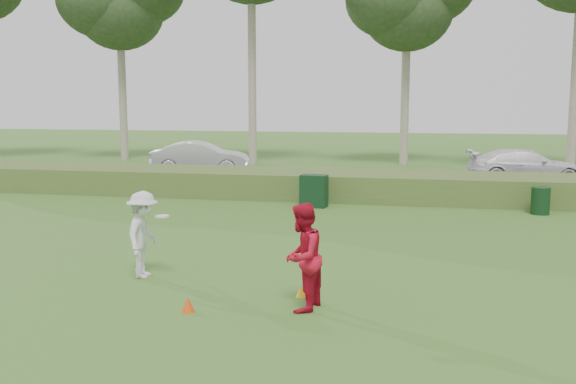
% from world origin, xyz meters
% --- Properties ---
extents(ground, '(120.00, 120.00, 0.00)m').
position_xyz_m(ground, '(0.00, 0.00, 0.00)').
color(ground, '#326020').
rests_on(ground, ground).
extents(reed_strip, '(80.00, 3.00, 0.90)m').
position_xyz_m(reed_strip, '(0.00, 12.00, 0.45)').
color(reed_strip, '#425D25').
rests_on(reed_strip, ground).
extents(park_road, '(80.00, 6.00, 0.06)m').
position_xyz_m(park_road, '(0.00, 17.00, 0.03)').
color(park_road, '#2D2D2D').
rests_on(park_road, ground).
extents(tree_2, '(6.50, 6.50, 12.00)m').
position_xyz_m(tree_2, '(-14.00, 24.00, 8.97)').
color(tree_2, gray).
rests_on(tree_2, ground).
extents(tree_4, '(6.24, 6.24, 11.50)m').
position_xyz_m(tree_4, '(2.00, 24.50, 8.59)').
color(tree_4, gray).
rests_on(tree_4, ground).
extents(player_white, '(0.90, 1.14, 1.69)m').
position_xyz_m(player_white, '(-2.20, 0.84, 0.84)').
color(player_white, silver).
rests_on(player_white, ground).
extents(player_red, '(0.81, 0.97, 1.78)m').
position_xyz_m(player_red, '(1.19, -0.48, 0.89)').
color(player_red, red).
rests_on(player_red, ground).
extents(cone_orange, '(0.22, 0.22, 0.24)m').
position_xyz_m(cone_orange, '(-0.61, -0.97, 0.12)').
color(cone_orange, '#D7440B').
rests_on(cone_orange, ground).
extents(cone_yellow, '(0.19, 0.19, 0.20)m').
position_xyz_m(cone_yellow, '(1.04, 0.20, 0.10)').
color(cone_yellow, yellow).
rests_on(cone_yellow, ground).
extents(utility_cabinet, '(0.90, 0.63, 1.05)m').
position_xyz_m(utility_cabinet, '(-0.37, 9.75, 0.52)').
color(utility_cabinet, black).
rests_on(utility_cabinet, ground).
extents(trash_bin, '(0.61, 0.61, 0.83)m').
position_xyz_m(trash_bin, '(6.57, 9.86, 0.41)').
color(trash_bin, black).
rests_on(trash_bin, ground).
extents(car_mid, '(4.74, 2.46, 1.49)m').
position_xyz_m(car_mid, '(-7.08, 17.73, 0.80)').
color(car_mid, silver).
rests_on(car_mid, park_road).
extents(car_right, '(4.86, 2.38, 1.36)m').
position_xyz_m(car_right, '(7.21, 17.50, 0.74)').
color(car_right, white).
rests_on(car_right, park_road).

